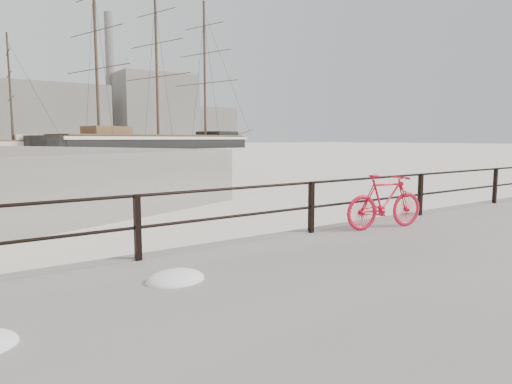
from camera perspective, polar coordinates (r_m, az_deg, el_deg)
ground at (r=11.76m, az=19.08°, el=-4.34°), size 400.00×400.00×0.00m
guardrail at (r=11.55m, az=19.85°, el=-0.29°), size 28.00×0.10×1.00m
bicycle at (r=9.61m, az=15.83°, el=-1.14°), size 1.86×0.64×1.11m
barque_black at (r=100.07m, az=-12.07°, el=5.29°), size 65.50×36.60×35.09m
industrial_west at (r=149.72m, az=-24.49°, el=8.70°), size 32.00×18.00×18.00m
industrial_mid at (r=165.06m, az=-12.71°, el=9.93°), size 26.00×20.00×24.00m
industrial_east at (r=179.46m, az=-6.46°, el=8.18°), size 20.00×16.00×14.00m
smokestack at (r=166.06m, az=-17.74°, el=13.23°), size 2.80×2.80×44.00m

